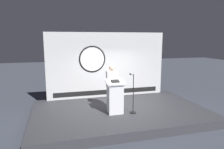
{
  "coord_description": "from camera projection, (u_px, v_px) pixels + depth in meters",
  "views": [
    {
      "loc": [
        -2.31,
        -7.21,
        2.94
      ],
      "look_at": [
        -0.29,
        0.03,
        1.63
      ],
      "focal_mm": 33.57,
      "sensor_mm": 36.0,
      "label": 1
    }
  ],
  "objects": [
    {
      "name": "stage_platform",
      "position": [
        120.0,
        113.0,
        7.93
      ],
      "size": [
        6.4,
        4.0,
        0.3
      ],
      "primitive_type": "cube",
      "color": "#333338",
      "rests_on": "ground"
    },
    {
      "name": "microphone_stand",
      "position": [
        133.0,
        99.0,
        7.46
      ],
      "size": [
        0.24,
        0.48,
        1.41
      ],
      "color": "black",
      "rests_on": "stage_platform"
    },
    {
      "name": "speaker_person",
      "position": [
        112.0,
        87.0,
        7.79
      ],
      "size": [
        0.4,
        0.26,
        1.68
      ],
      "color": "black",
      "rests_on": "stage_platform"
    },
    {
      "name": "banner_display",
      "position": [
        107.0,
        65.0,
        9.41
      ],
      "size": [
        5.36,
        0.12,
        2.89
      ],
      "color": "silver",
      "rests_on": "stage_platform"
    },
    {
      "name": "ground_plane",
      "position": [
        120.0,
        116.0,
        7.96
      ],
      "size": [
        40.0,
        40.0,
        0.0
      ],
      "primitive_type": "plane",
      "color": "#383D47"
    },
    {
      "name": "podium",
      "position": [
        115.0,
        97.0,
        7.38
      ],
      "size": [
        0.64,
        0.5,
        1.22
      ],
      "color": "silver",
      "rests_on": "stage_platform"
    }
  ]
}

